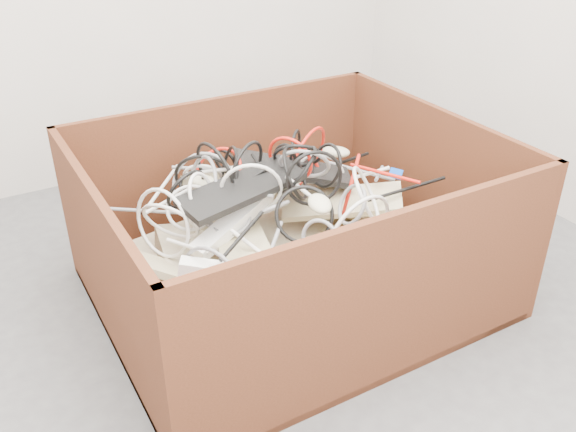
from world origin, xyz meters
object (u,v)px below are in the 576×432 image
power_strip_right (230,273)px  power_strip_left (233,222)px  cardboard_box (286,260)px  vga_plug (396,173)px

power_strip_right → power_strip_left: bearing=92.3°
power_strip_left → power_strip_right: (-0.12, -0.23, -0.01)m
power_strip_left → power_strip_right: bearing=-136.9°
cardboard_box → power_strip_right: cardboard_box is taller
power_strip_right → cardboard_box: bearing=66.3°
vga_plug → power_strip_right: bearing=-117.2°
power_strip_left → vga_plug: size_ratio=7.18×
power_strip_left → power_strip_right: power_strip_left is taller
power_strip_left → vga_plug: power_strip_left is taller
cardboard_box → power_strip_right: size_ratio=4.45×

